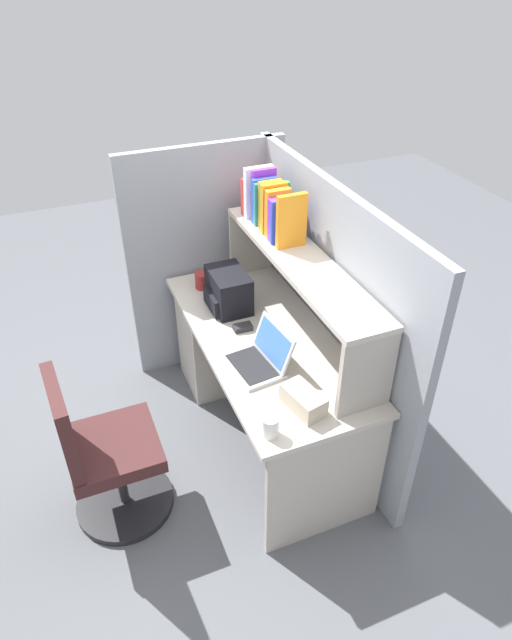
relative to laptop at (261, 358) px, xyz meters
The scene contains 13 objects.
ground_plane 0.82m from the laptop, 152.52° to the left, with size 8.00×8.00×0.00m, color #595B60.
desk 0.73m from the laptop, 169.18° to the left, with size 1.60×0.70×0.73m.
cubicle_partition_rear 0.55m from the laptop, 114.44° to the left, with size 1.84×0.05×1.55m, color gray.
cubicle_partition_left 1.08m from the laptop, behind, with size 0.05×1.06×1.55m, color gray.
overhead_hutch 0.49m from the laptop, 125.45° to the left, with size 1.44×0.28×0.45m.
reference_books_on_shelf 0.86m from the laptop, 152.00° to the left, with size 0.51×0.19×0.30m.
laptop is the anchor object (origin of this frame).
backpack 0.58m from the laptop, behind, with size 0.30×0.23×0.23m.
computer_mouse 0.33m from the laptop, behind, with size 0.06×0.10×0.03m, color #262628.
paper_cup 0.48m from the laptop, 17.48° to the right, with size 0.08×0.08×0.10m, color white.
tissue_box 0.37m from the laptop, ahead, with size 0.22×0.12×0.10m, color #BFB299.
snack_canister 0.84m from the laptop, behind, with size 0.10×0.10×0.10m, color maroon.
office_chair 0.94m from the laptop, 89.44° to the right, with size 0.52×0.52×0.93m.
Camera 1 is at (2.26, -0.97, 2.58)m, focal length 31.17 mm.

